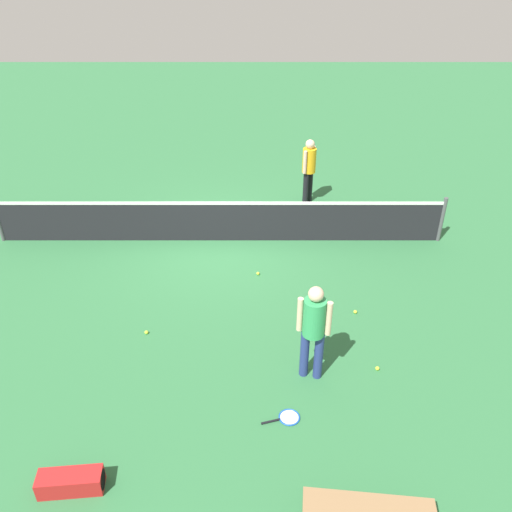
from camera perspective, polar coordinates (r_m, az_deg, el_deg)
ground_plane at (r=11.99m, az=-4.04°, el=1.74°), size 40.00×40.00×0.00m
court_net at (r=11.75m, az=-4.13°, el=3.86°), size 10.09×0.09×1.07m
player_near_side at (r=7.87m, az=6.21°, el=-7.58°), size 0.53×0.41×1.70m
player_far_side at (r=13.41m, az=5.67°, el=9.80°), size 0.47×0.48×1.70m
tennis_racket_near_player at (r=7.90m, az=3.36°, el=-17.28°), size 0.61×0.39×0.03m
tennis_racket_far_player at (r=13.13m, az=6.61°, el=4.47°), size 0.48×0.57×0.03m
tennis_ball_near_player at (r=9.42m, az=-12.07°, el=-8.22°), size 0.07×0.07×0.07m
tennis_ball_by_net at (r=10.72m, az=0.07°, el=-1.93°), size 0.07×0.07×0.07m
tennis_ball_midcourt at (r=8.77m, az=13.05°, el=-11.90°), size 0.07×0.07×0.07m
tennis_ball_baseline at (r=9.85m, az=10.70°, el=-6.02°), size 0.07×0.07×0.07m
courtside_bench at (r=6.67m, az=12.19°, el=-25.73°), size 1.53×0.55×0.48m
equipment_bag at (r=7.45m, az=-19.51°, el=-22.37°), size 0.82×0.35×0.28m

